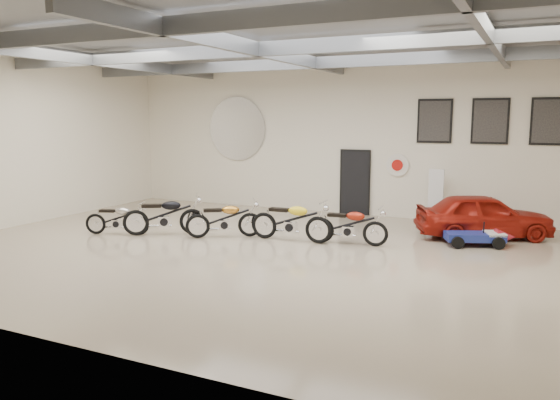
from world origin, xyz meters
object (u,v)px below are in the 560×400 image
at_px(banner_stand, 436,195).
at_px(go_kart, 481,234).
at_px(motorcycle_red, 348,224).
at_px(motorcycle_silver, 117,218).
at_px(motorcycle_black, 164,214).
at_px(vintage_car, 484,216).
at_px(motorcycle_yellow, 291,220).
at_px(motorcycle_gold, 224,218).

xyz_separation_m(banner_stand, go_kart, (1.57, -2.57, -0.55)).
bearing_deg(motorcycle_red, motorcycle_silver, -170.62).
distance_m(motorcycle_black, vintage_car, 8.67).
xyz_separation_m(motorcycle_black, motorcycle_yellow, (3.46, 0.81, -0.00)).
height_order(banner_stand, motorcycle_silver, banner_stand).
distance_m(motorcycle_gold, motorcycle_yellow, 1.85).
bearing_deg(go_kart, banner_stand, 99.76).
height_order(go_kart, vintage_car, vintage_car).
distance_m(banner_stand, motorcycle_silver, 9.40).
relative_size(motorcycle_yellow, vintage_car, 0.62).
bearing_deg(motorcycle_silver, vintage_car, 3.60).
relative_size(banner_stand, vintage_car, 0.49).
bearing_deg(motorcycle_red, motorcycle_yellow, -174.68).
distance_m(motorcycle_silver, vintage_car, 9.98).
relative_size(motorcycle_gold, vintage_car, 0.57).
xyz_separation_m(motorcycle_black, motorcycle_gold, (1.65, 0.43, -0.05)).
height_order(motorcycle_yellow, vintage_car, vintage_car).
distance_m(motorcycle_yellow, go_kart, 4.81).
xyz_separation_m(motorcycle_gold, vintage_car, (6.32, 2.98, 0.08)).
relative_size(motorcycle_red, go_kart, 1.13).
distance_m(motorcycle_silver, motorcycle_yellow, 4.85).
distance_m(banner_stand, motorcycle_yellow, 5.08).
bearing_deg(go_kart, motorcycle_silver, 175.77).
xyz_separation_m(motorcycle_silver, motorcycle_yellow, (4.65, 1.35, 0.11)).
bearing_deg(motorcycle_gold, go_kart, -17.00).
xyz_separation_m(motorcycle_gold, go_kart, (6.36, 1.91, -0.21)).
height_order(motorcycle_silver, go_kart, motorcycle_silver).
relative_size(motorcycle_black, motorcycle_gold, 1.09).
height_order(motorcycle_silver, motorcycle_red, motorcycle_red).
distance_m(motorcycle_silver, motorcycle_black, 1.31).
bearing_deg(motorcycle_silver, motorcycle_yellow, -3.55).
height_order(motorcycle_yellow, go_kart, motorcycle_yellow).
xyz_separation_m(motorcycle_yellow, go_kart, (4.56, 1.53, -0.25)).
bearing_deg(vintage_car, motorcycle_gold, 90.49).
relative_size(motorcycle_black, motorcycle_red, 1.10).
height_order(banner_stand, motorcycle_gold, banner_stand).
distance_m(motorcycle_red, go_kart, 3.32).
distance_m(motorcycle_black, motorcycle_yellow, 3.56).
height_order(motorcycle_gold, motorcycle_red, motorcycle_gold).
xyz_separation_m(banner_stand, motorcycle_gold, (-4.79, -4.48, -0.34)).
bearing_deg(motorcycle_black, vintage_car, -9.38).
bearing_deg(motorcycle_yellow, motorcycle_red, 7.94).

